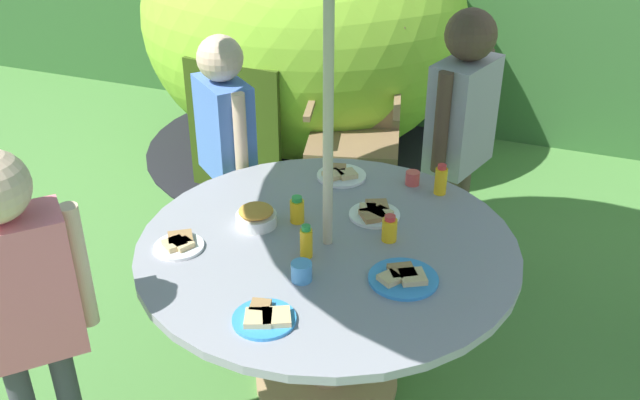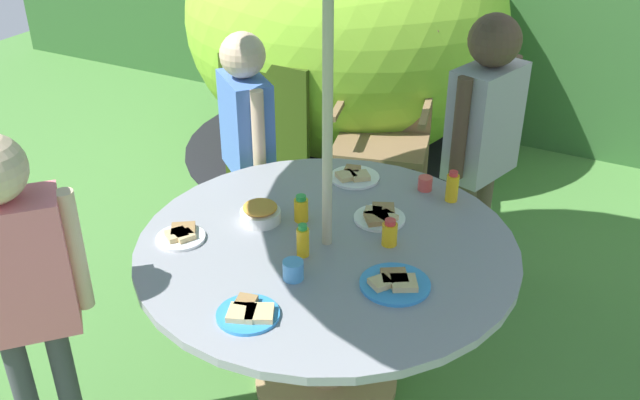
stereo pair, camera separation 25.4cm
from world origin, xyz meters
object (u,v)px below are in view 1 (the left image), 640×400
object	(u,v)px
snack_bowl	(256,216)
juice_bottle_center_front	(441,180)
dome_tent	(302,24)
child_in_blue_shirt	(225,129)
plate_near_right	(403,277)
juice_bottle_mid_right	(297,210)
garden_table	(327,275)
plate_far_right	(341,175)
plate_center_back	(179,244)
plate_front_edge	(375,213)
cup_far	(413,178)
cup_near	(302,272)
wooden_chair	(355,115)
child_in_pink_shirt	(18,289)
juice_bottle_near_left	(306,242)
plate_far_left	(265,317)
child_in_grey_shirt	(462,115)
juice_bottle_mid_left	(389,229)

from	to	relation	value
snack_bowl	juice_bottle_center_front	distance (m)	0.77
dome_tent	child_in_blue_shirt	world-z (taller)	dome_tent
plate_near_right	juice_bottle_mid_right	world-z (taller)	juice_bottle_mid_right
garden_table	plate_far_right	bearing A→B (deg)	104.10
garden_table	snack_bowl	distance (m)	0.35
garden_table	plate_center_back	distance (m)	0.56
juice_bottle_center_front	plate_far_right	bearing A→B (deg)	-178.41
dome_tent	plate_front_edge	distance (m)	2.11
cup_far	dome_tent	bearing A→B (deg)	126.38
cup_near	plate_front_edge	bearing A→B (deg)	77.90
wooden_chair	child_in_blue_shirt	world-z (taller)	child_in_blue_shirt
child_in_pink_shirt	cup_near	distance (m)	0.88
child_in_blue_shirt	plate_center_back	bearing A→B (deg)	-34.46
plate_front_edge	cup_near	world-z (taller)	cup_near
garden_table	juice_bottle_near_left	world-z (taller)	juice_bottle_near_left
child_in_blue_shirt	plate_front_edge	world-z (taller)	child_in_blue_shirt
snack_bowl	plate_front_edge	size ratio (longest dim) A/B	0.78
garden_table	cup_far	distance (m)	0.60
child_in_pink_shirt	plate_far_right	distance (m)	1.39
child_in_blue_shirt	cup_far	size ratio (longest dim) A/B	20.57
plate_front_edge	plate_far_left	distance (m)	0.74
dome_tent	plate_far_right	bearing A→B (deg)	-58.53
cup_near	juice_bottle_center_front	bearing A→B (deg)	68.42
plate_front_edge	child_in_pink_shirt	bearing A→B (deg)	-129.52
plate_center_back	cup_near	distance (m)	0.49
cup_near	juice_bottle_near_left	bearing A→B (deg)	105.70
dome_tent	plate_near_right	size ratio (longest dim) A/B	9.53
plate_near_right	snack_bowl	bearing A→B (deg)	166.51
plate_far_left	cup_near	distance (m)	0.24
child_in_pink_shirt	juice_bottle_center_front	distance (m)	1.63
wooden_chair	plate_far_left	bearing A→B (deg)	-94.38
snack_bowl	plate_near_right	bearing A→B (deg)	-13.49
plate_far_right	child_in_blue_shirt	bearing A→B (deg)	170.86
child_in_grey_shirt	juice_bottle_near_left	distance (m)	1.13
plate_center_back	juice_bottle_near_left	distance (m)	0.47
dome_tent	cup_far	bearing A→B (deg)	-49.74
garden_table	wooden_chair	xyz separation A→B (m)	(-0.36, 1.39, 0.05)
dome_tent	cup_far	world-z (taller)	dome_tent
juice_bottle_center_front	juice_bottle_mid_left	xyz separation A→B (m)	(-0.10, -0.42, -0.01)
juice_bottle_mid_right	cup_far	size ratio (longest dim) A/B	1.82
wooden_chair	child_in_grey_shirt	bearing A→B (deg)	-47.39
plate_center_back	plate_far_left	world-z (taller)	same
juice_bottle_near_left	juice_bottle_mid_right	xyz separation A→B (m)	(-0.12, 0.21, -0.01)
child_in_blue_shirt	plate_far_left	size ratio (longest dim) A/B	6.04
child_in_blue_shirt	cup_near	world-z (taller)	child_in_blue_shirt
child_in_pink_shirt	plate_center_back	xyz separation A→B (m)	(0.23, 0.53, -0.11)
wooden_chair	juice_bottle_near_left	distance (m)	1.54
cup_near	cup_far	xyz separation A→B (m)	(0.18, 0.80, -0.01)
juice_bottle_center_front	plate_front_edge	bearing A→B (deg)	-125.91
snack_bowl	plate_near_right	xyz separation A→B (m)	(0.61, -0.15, -0.03)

